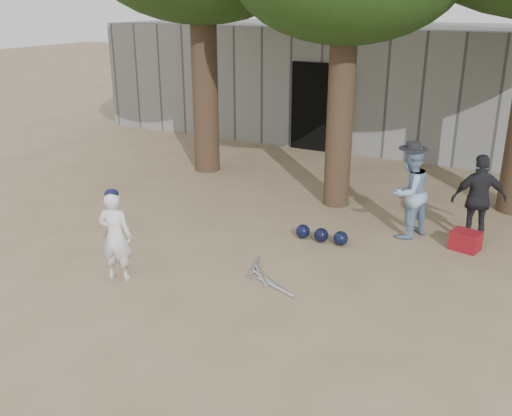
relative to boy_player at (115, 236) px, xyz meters
The scene contains 8 objects.
ground 1.16m from the boy_player, ahead, with size 70.00×70.00×0.00m, color #937C5E.
boy_player is the anchor object (origin of this frame).
spectator_blue 4.61m from the boy_player, 47.18° to the left, with size 0.73×0.57×1.50m, color #81A5C8.
spectator_dark 5.54m from the boy_player, 41.42° to the left, with size 0.84×0.35×1.44m, color black.
red_bag 5.26m from the boy_player, 38.75° to the left, with size 0.42×0.32×0.30m, color maroon.
back_building 10.53m from the boy_player, 84.70° to the left, with size 16.00×5.24×3.00m.
helmet_row 3.26m from the boy_player, 51.40° to the left, with size 0.87×0.25×0.23m.
bat_pile 2.12m from the boy_player, 27.15° to the left, with size 1.02×0.86×0.06m.
Camera 1 is at (4.08, -5.49, 3.66)m, focal length 40.00 mm.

